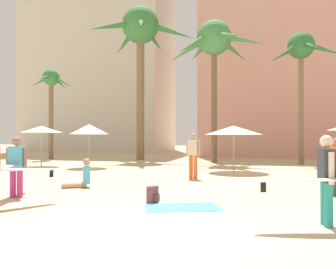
# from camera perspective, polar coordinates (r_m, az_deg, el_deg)

# --- Properties ---
(ground) EXTENTS (120.00, 120.00, 0.00)m
(ground) POSITION_cam_1_polar(r_m,az_deg,el_deg) (6.38, -6.34, -15.54)
(ground) COLOR #C6B28C
(hotel_pink) EXTENTS (22.97, 11.87, 17.13)m
(hotel_pink) POSITION_cam_1_polar(r_m,az_deg,el_deg) (35.68, 25.21, 10.79)
(hotel_pink) COLOR #DB9989
(hotel_pink) RESTS_ON ground
(hotel_tower_gray) EXTENTS (16.47, 9.55, 28.75)m
(hotel_tower_gray) POSITION_cam_1_polar(r_m,az_deg,el_deg) (45.02, -10.88, 16.01)
(hotel_tower_gray) COLOR beige
(hotel_tower_gray) RESTS_ON ground
(palm_tree_left) EXTENTS (7.12, 7.86, 11.20)m
(palm_tree_left) POSITION_cam_1_polar(r_m,az_deg,el_deg) (26.71, -4.48, 15.95)
(palm_tree_left) COLOR brown
(palm_tree_left) RESTS_ON ground
(palm_tree_center) EXTENTS (3.90, 4.02, 6.79)m
(palm_tree_center) POSITION_cam_1_polar(r_m,az_deg,el_deg) (28.06, -18.46, 7.29)
(palm_tree_center) COLOR brown
(palm_tree_center) RESTS_ON ground
(palm_tree_right) EXTENTS (4.29, 4.81, 8.06)m
(palm_tree_right) POSITION_cam_1_polar(r_m,az_deg,el_deg) (23.43, 20.83, 12.26)
(palm_tree_right) COLOR brown
(palm_tree_right) RESTS_ON ground
(palm_tree_far_right) EXTENTS (6.48, 5.78, 9.22)m
(palm_tree_far_right) POSITION_cam_1_polar(r_m,az_deg,el_deg) (23.59, 7.50, 14.46)
(palm_tree_far_right) COLOR brown
(palm_tree_far_right) RESTS_ON ground
(cafe_umbrella_0) EXTENTS (2.13, 2.13, 2.36)m
(cafe_umbrella_0) POSITION_cam_1_polar(r_m,az_deg,el_deg) (19.49, -12.70, 0.83)
(cafe_umbrella_0) COLOR gray
(cafe_umbrella_0) RESTS_ON ground
(cafe_umbrella_1) EXTENTS (2.73, 2.73, 2.20)m
(cafe_umbrella_1) POSITION_cam_1_polar(r_m,az_deg,el_deg) (16.95, 10.62, 0.69)
(cafe_umbrella_1) COLOR gray
(cafe_umbrella_1) RESTS_ON ground
(cafe_umbrella_3) EXTENTS (2.32, 2.32, 2.29)m
(cafe_umbrella_3) POSITION_cam_1_polar(r_m,az_deg,el_deg) (21.03, -19.88, 0.80)
(cafe_umbrella_3) COLOR gray
(cafe_umbrella_3) RESTS_ON ground
(beach_towel) EXTENTS (1.98, 1.55, 0.01)m
(beach_towel) POSITION_cam_1_polar(r_m,az_deg,el_deg) (8.45, 2.33, -11.72)
(beach_towel) COLOR #4CC6D6
(beach_towel) RESTS_ON ground
(backpack) EXTENTS (0.30, 0.34, 0.42)m
(backpack) POSITION_cam_1_polar(r_m,az_deg,el_deg) (8.99, -2.47, -9.77)
(backpack) COLOR brown
(backpack) RESTS_ON ground
(person_far_left) EXTENTS (3.00, 1.09, 1.70)m
(person_far_left) POSITION_cam_1_polar(r_m,az_deg,el_deg) (7.14, 24.54, -6.37)
(person_far_left) COLOR teal
(person_far_left) RESTS_ON ground
(person_far_right) EXTENTS (0.97, 0.77, 0.96)m
(person_far_right) POSITION_cam_1_polar(r_m,az_deg,el_deg) (12.00, -13.84, -6.74)
(person_far_right) COLOR tan
(person_far_right) RESTS_ON ground
(person_mid_left) EXTENTS (1.24, 3.08, 1.67)m
(person_mid_left) POSITION_cam_1_polar(r_m,az_deg,el_deg) (10.42, -23.90, -4.54)
(person_mid_left) COLOR #B7337F
(person_mid_left) RESTS_ON ground
(person_mid_center) EXTENTS (0.61, 0.31, 1.81)m
(person_mid_center) POSITION_cam_1_polar(r_m,az_deg,el_deg) (13.97, 4.11, -3.14)
(person_mid_center) COLOR orange
(person_mid_center) RESTS_ON ground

